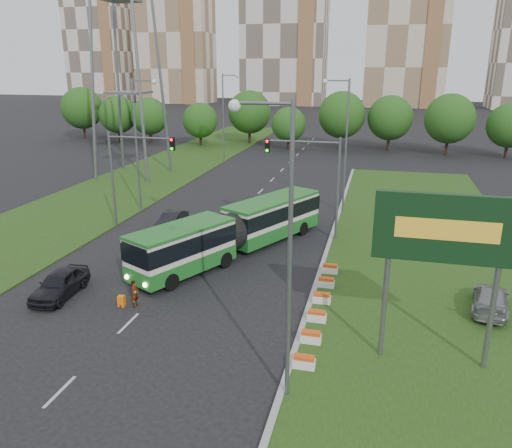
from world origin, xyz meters
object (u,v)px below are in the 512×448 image
(articulated_bus, at_px, (231,230))
(traffic_mast_median, at_px, (317,172))
(car_left_near, at_px, (60,284))
(pedestrian, at_px, (135,294))
(car_left_far, at_px, (171,221))
(billboard, at_px, (445,236))
(shopping_trolley, at_px, (121,301))
(car_median, at_px, (491,299))
(traffic_mast_left, at_px, (129,165))

(articulated_bus, bearing_deg, traffic_mast_median, 66.83)
(car_left_near, height_order, pedestrian, pedestrian)
(car_left_far, relative_size, pedestrian, 2.66)
(billboard, height_order, car_left_near, billboard)
(shopping_trolley, bearing_deg, billboard, -10.95)
(articulated_bus, height_order, car_left_near, articulated_bus)
(billboard, relative_size, traffic_mast_median, 1.00)
(articulated_bus, height_order, car_left_far, articulated_bus)
(articulated_bus, bearing_deg, car_left_far, 173.54)
(articulated_bus, distance_m, car_left_far, 7.84)
(car_median, bearing_deg, shopping_trolley, 22.82)
(shopping_trolley, bearing_deg, car_median, 6.89)
(traffic_mast_median, distance_m, pedestrian, 17.00)
(car_left_far, bearing_deg, shopping_trolley, -77.32)
(traffic_mast_median, distance_m, shopping_trolley, 17.67)
(billboard, distance_m, traffic_mast_left, 27.16)
(shopping_trolley, bearing_deg, articulated_bus, 64.52)
(pedestrian, bearing_deg, car_left_far, 17.08)
(car_left_near, relative_size, car_median, 1.01)
(billboard, relative_size, articulated_bus, 0.46)
(car_left_near, distance_m, car_left_far, 13.62)
(billboard, xyz_separation_m, car_left_far, (-19.46, 15.62, -5.47))
(articulated_bus, xyz_separation_m, car_left_far, (-6.51, 4.25, -1.07))
(billboard, distance_m, car_left_far, 25.55)
(articulated_bus, relative_size, pedestrian, 11.05)
(traffic_mast_left, bearing_deg, shopping_trolley, -65.44)
(car_left_near, xyz_separation_m, car_left_far, (1.25, 13.56, -0.09))
(articulated_bus, bearing_deg, billboard, -14.62)
(billboard, height_order, pedestrian, billboard)
(billboard, distance_m, shopping_trolley, 17.64)
(car_left_far, bearing_deg, articulated_bus, -32.24)
(billboard, xyz_separation_m, car_median, (3.54, 5.96, -5.36))
(car_median, height_order, shopping_trolley, car_median)
(billboard, relative_size, car_left_far, 1.91)
(traffic_mast_left, xyz_separation_m, car_left_far, (3.17, 0.62, -4.66))
(car_median, xyz_separation_m, pedestrian, (-19.32, -4.07, -0.02))
(traffic_mast_median, height_order, articulated_bus, traffic_mast_median)
(traffic_mast_median, bearing_deg, traffic_mast_left, -176.23)
(car_median, xyz_separation_m, shopping_trolley, (-20.09, -4.26, -0.49))
(billboard, distance_m, traffic_mast_median, 17.68)
(billboard, xyz_separation_m, traffic_mast_median, (-7.47, 16.00, -0.81))
(traffic_mast_left, relative_size, car_left_near, 1.75)
(billboard, height_order, traffic_mast_median, same)
(shopping_trolley, bearing_deg, traffic_mast_left, 109.50)
(car_left_far, bearing_deg, traffic_mast_median, 2.71)
(car_left_near, bearing_deg, billboard, -9.66)
(car_left_near, bearing_deg, car_median, 5.16)
(traffic_mast_median, height_order, car_median, traffic_mast_median)
(traffic_mast_median, xyz_separation_m, pedestrian, (-8.30, -14.11, -4.56))
(traffic_mast_left, relative_size, car_median, 1.77)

